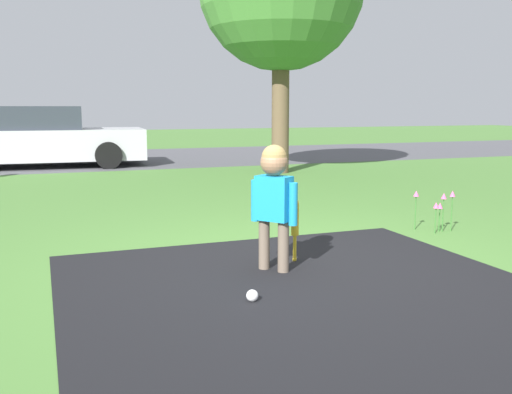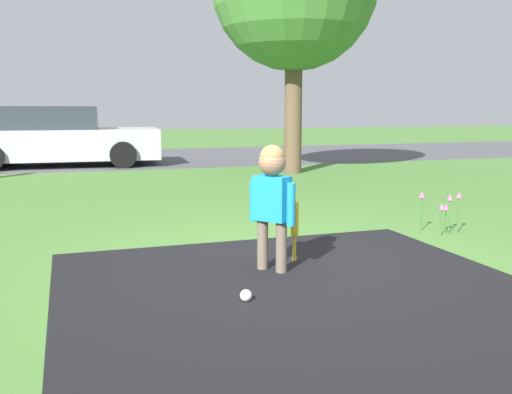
% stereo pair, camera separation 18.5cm
% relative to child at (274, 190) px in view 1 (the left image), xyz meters
% --- Properties ---
extents(ground_plane, '(60.00, 60.00, 0.00)m').
position_rel_child_xyz_m(ground_plane, '(0.26, 0.08, -0.66)').
color(ground_plane, '#477533').
extents(street_strip, '(40.00, 6.00, 0.01)m').
position_rel_child_xyz_m(street_strip, '(0.26, 10.89, -0.65)').
color(street_strip, '#4C4C51').
rests_on(street_strip, ground).
extents(child, '(0.29, 0.34, 1.01)m').
position_rel_child_xyz_m(child, '(0.00, 0.00, 0.00)').
color(child, '#6B5B4C').
rests_on(child, ground).
extents(baseball_bat, '(0.06, 0.06, 0.54)m').
position_rel_child_xyz_m(baseball_bat, '(0.27, 0.20, -0.31)').
color(baseball_bat, yellow).
rests_on(baseball_bat, ground).
extents(sports_ball, '(0.08, 0.08, 0.08)m').
position_rel_child_xyz_m(sports_ball, '(-0.42, -0.63, -0.62)').
color(sports_ball, white).
rests_on(sports_ball, ground).
extents(parked_car, '(4.41, 2.21, 1.33)m').
position_rel_child_xyz_m(parked_car, '(-1.67, 9.40, -0.04)').
color(parked_car, '#B7B7BC').
rests_on(parked_car, ground).
extents(flower_bed, '(0.36, 0.30, 0.43)m').
position_rel_child_xyz_m(flower_bed, '(2.17, 0.74, -0.34)').
color(flower_bed, '#38702D').
rests_on(flower_bed, ground).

